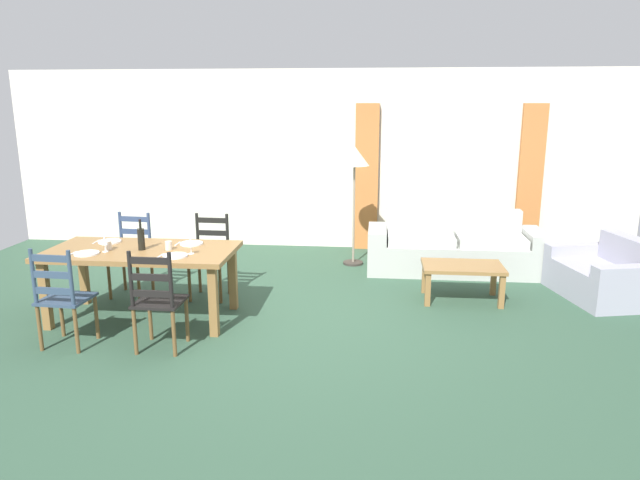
# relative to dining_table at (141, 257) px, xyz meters

# --- Properties ---
(ground_plane) EXTENTS (9.60, 9.60, 0.02)m
(ground_plane) POSITION_rel_dining_table_xyz_m (1.45, 0.05, -0.67)
(ground_plane) COLOR #2F4D39
(wall_far) EXTENTS (9.60, 0.16, 2.70)m
(wall_far) POSITION_rel_dining_table_xyz_m (1.45, 3.35, 0.69)
(wall_far) COLOR beige
(wall_far) RESTS_ON ground_plane
(curtain_panel_left) EXTENTS (0.35, 0.08, 2.20)m
(curtain_panel_left) POSITION_rel_dining_table_xyz_m (2.23, 3.21, 0.44)
(curtain_panel_left) COLOR #BA6D37
(curtain_panel_left) RESTS_ON ground_plane
(curtain_panel_right) EXTENTS (0.35, 0.08, 2.20)m
(curtain_panel_right) POSITION_rel_dining_table_xyz_m (4.63, 3.21, 0.44)
(curtain_panel_right) COLOR #BA6D37
(curtain_panel_right) RESTS_ON ground_plane
(dining_table) EXTENTS (1.90, 0.96, 0.75)m
(dining_table) POSITION_rel_dining_table_xyz_m (0.00, 0.00, 0.00)
(dining_table) COLOR olive
(dining_table) RESTS_ON ground_plane
(dining_chair_near_left) EXTENTS (0.44, 0.42, 0.96)m
(dining_chair_near_left) POSITION_rel_dining_table_xyz_m (-0.44, -0.77, -0.19)
(dining_chair_near_left) COLOR #2E4157
(dining_chair_near_left) RESTS_ON ground_plane
(dining_chair_near_right) EXTENTS (0.43, 0.41, 0.96)m
(dining_chair_near_right) POSITION_rel_dining_table_xyz_m (0.45, -0.75, -0.19)
(dining_chair_near_right) COLOR black
(dining_chair_near_right) RESTS_ON ground_plane
(dining_chair_far_left) EXTENTS (0.45, 0.43, 0.96)m
(dining_chair_far_left) POSITION_rel_dining_table_xyz_m (-0.44, 0.75, -0.19)
(dining_chair_far_left) COLOR navy
(dining_chair_far_left) RESTS_ON ground_plane
(dining_chair_far_right) EXTENTS (0.43, 0.42, 0.96)m
(dining_chair_far_right) POSITION_rel_dining_table_xyz_m (0.49, 0.77, -0.19)
(dining_chair_far_right) COLOR black
(dining_chair_far_right) RESTS_ON ground_plane
(dinner_plate_near_left) EXTENTS (0.24, 0.24, 0.02)m
(dinner_plate_near_left) POSITION_rel_dining_table_xyz_m (-0.45, -0.25, 0.10)
(dinner_plate_near_left) COLOR white
(dinner_plate_near_left) RESTS_ON dining_table
(fork_near_left) EXTENTS (0.03, 0.17, 0.01)m
(fork_near_left) POSITION_rel_dining_table_xyz_m (-0.60, -0.25, 0.09)
(fork_near_left) COLOR silver
(fork_near_left) RESTS_ON dining_table
(dinner_plate_near_right) EXTENTS (0.24, 0.24, 0.02)m
(dinner_plate_near_right) POSITION_rel_dining_table_xyz_m (0.45, -0.25, 0.10)
(dinner_plate_near_right) COLOR white
(dinner_plate_near_right) RESTS_ON dining_table
(fork_near_right) EXTENTS (0.03, 0.17, 0.01)m
(fork_near_right) POSITION_rel_dining_table_xyz_m (0.30, -0.25, 0.09)
(fork_near_right) COLOR silver
(fork_near_right) RESTS_ON dining_table
(dinner_plate_far_left) EXTENTS (0.24, 0.24, 0.02)m
(dinner_plate_far_left) POSITION_rel_dining_table_xyz_m (-0.45, 0.25, 0.10)
(dinner_plate_far_left) COLOR white
(dinner_plate_far_left) RESTS_ON dining_table
(fork_far_left) EXTENTS (0.02, 0.17, 0.01)m
(fork_far_left) POSITION_rel_dining_table_xyz_m (-0.60, 0.25, 0.09)
(fork_far_left) COLOR silver
(fork_far_left) RESTS_ON dining_table
(dinner_plate_far_right) EXTENTS (0.24, 0.24, 0.02)m
(dinner_plate_far_right) POSITION_rel_dining_table_xyz_m (0.45, 0.25, 0.10)
(dinner_plate_far_right) COLOR white
(dinner_plate_far_right) RESTS_ON dining_table
(fork_far_right) EXTENTS (0.02, 0.17, 0.01)m
(fork_far_right) POSITION_rel_dining_table_xyz_m (0.30, 0.25, 0.09)
(fork_far_right) COLOR silver
(fork_far_right) RESTS_ON dining_table
(wine_bottle) EXTENTS (0.07, 0.07, 0.32)m
(wine_bottle) POSITION_rel_dining_table_xyz_m (0.02, -0.03, 0.20)
(wine_bottle) COLOR black
(wine_bottle) RESTS_ON dining_table
(wine_glass_near_left) EXTENTS (0.06, 0.06, 0.16)m
(wine_glass_near_left) POSITION_rel_dining_table_xyz_m (-0.31, -0.14, 0.20)
(wine_glass_near_left) COLOR white
(wine_glass_near_left) RESTS_ON dining_table
(wine_glass_near_right) EXTENTS (0.06, 0.06, 0.16)m
(wine_glass_near_right) POSITION_rel_dining_table_xyz_m (0.57, -0.13, 0.20)
(wine_glass_near_right) COLOR white
(wine_glass_near_right) RESTS_ON dining_table
(coffee_cup_primary) EXTENTS (0.07, 0.07, 0.09)m
(coffee_cup_primary) POSITION_rel_dining_table_xyz_m (0.30, -0.00, 0.13)
(coffee_cup_primary) COLOR beige
(coffee_cup_primary) RESTS_ON dining_table
(coffee_cup_secondary) EXTENTS (0.07, 0.07, 0.09)m
(coffee_cup_secondary) POSITION_rel_dining_table_xyz_m (-0.32, -0.06, 0.13)
(coffee_cup_secondary) COLOR beige
(coffee_cup_secondary) RESTS_ON dining_table
(couch) EXTENTS (2.28, 0.81, 0.80)m
(couch) POSITION_rel_dining_table_xyz_m (3.43, 2.12, -0.37)
(couch) COLOR #AAACA5
(couch) RESTS_ON ground_plane
(coffee_table) EXTENTS (0.90, 0.56, 0.42)m
(coffee_table) POSITION_rel_dining_table_xyz_m (3.37, 0.91, -0.31)
(coffee_table) COLOR olive
(coffee_table) RESTS_ON ground_plane
(armchair_upholstered) EXTENTS (1.04, 1.31, 0.72)m
(armchair_upholstered) POSITION_rel_dining_table_xyz_m (5.04, 1.17, -0.41)
(armchair_upholstered) COLOR #9B9BAB
(armchair_upholstered) RESTS_ON ground_plane
(standing_lamp) EXTENTS (0.40, 0.40, 1.64)m
(standing_lamp) POSITION_rel_dining_table_xyz_m (2.08, 2.31, 0.75)
(standing_lamp) COLOR #332D28
(standing_lamp) RESTS_ON ground_plane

